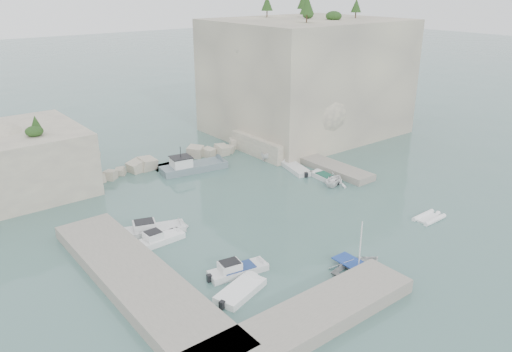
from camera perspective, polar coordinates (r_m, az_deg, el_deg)
ground at (r=49.46m, az=4.31°, el=-5.23°), size 400.00×400.00×0.00m
cliff_east at (r=77.99m, az=5.69°, el=11.17°), size 26.00×22.00×17.00m
cliff_terrace at (r=69.56m, az=2.32°, el=3.87°), size 8.00×10.00×2.50m
outcrop_west at (r=61.19m, az=-26.68°, el=1.32°), size 16.00×14.00×7.00m
quay_west at (r=40.27m, az=-13.26°, el=-11.58°), size 5.00×24.00×1.10m
quay_south at (r=35.56m, az=5.98°, el=-15.98°), size 18.00×4.00×1.10m
ledge_east at (r=64.61m, az=7.25°, el=1.54°), size 3.00×16.00×0.80m
breakwater at (r=65.33m, az=-9.40°, el=1.92°), size 28.00×3.00×1.40m
motorboat_e at (r=38.79m, az=-1.79°, el=-13.31°), size 5.15×3.32×0.70m
motorboat_a at (r=48.28m, az=-11.55°, el=-6.33°), size 6.61×3.79×1.40m
motorboat_d at (r=41.16m, az=-2.05°, el=-11.07°), size 5.57×2.48×1.40m
motorboat_b at (r=46.45m, az=-10.87°, el=-7.44°), size 4.89×1.76×1.40m
rowboat at (r=42.23m, az=11.60°, el=-10.63°), size 5.01×3.59×1.03m
inflatable_dinghy at (r=52.70m, az=19.14°, el=-4.69°), size 3.53×1.75×0.44m
tender_east_a at (r=58.53m, az=8.82°, el=-1.10°), size 4.28×3.97×1.86m
tender_east_b at (r=60.24m, az=7.90°, el=-0.39°), size 1.98×4.70×0.70m
tender_east_c at (r=62.75m, az=4.55°, el=0.65°), size 3.21×5.97×0.70m
tender_east_d at (r=66.10m, az=2.24°, el=1.79°), size 4.28×3.10×1.55m
work_boat at (r=63.02m, az=-7.09°, el=0.64°), size 9.43×4.05×2.20m
rowboat_mast at (r=40.93m, az=11.86°, el=-7.52°), size 0.10×0.10×4.20m
vegetation at (r=74.51m, az=2.15°, el=18.10°), size 53.48×13.88×13.40m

